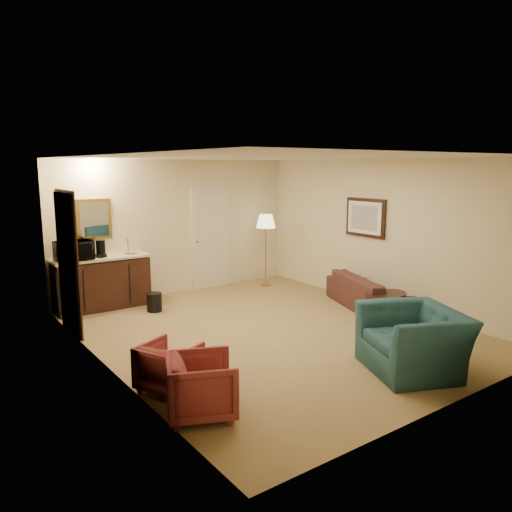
{
  "coord_description": "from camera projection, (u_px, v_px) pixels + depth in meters",
  "views": [
    {
      "loc": [
        -4.43,
        -5.77,
        2.47
      ],
      "look_at": [
        0.08,
        0.5,
        1.08
      ],
      "focal_mm": 35.0,
      "sensor_mm": 36.0,
      "label": 1
    }
  ],
  "objects": [
    {
      "name": "microwave",
      "position": [
        74.0,
        249.0,
        8.31
      ],
      "size": [
        0.6,
        0.35,
        0.4
      ],
      "primitive_type": "imported",
      "rotation": [
        0.0,
        0.0,
        0.05
      ],
      "color": "black",
      "rests_on": "wetbar_cabinet"
    },
    {
      "name": "room_walls",
      "position": [
        237.0,
        215.0,
        7.85
      ],
      "size": [
        5.02,
        6.01,
        2.61
      ],
      "color": "beige",
      "rests_on": "ground"
    },
    {
      "name": "sofa",
      "position": [
        370.0,
        287.0,
        8.72
      ],
      "size": [
        1.22,
        2.07,
        0.78
      ],
      "primitive_type": "imported",
      "rotation": [
        0.0,
        0.0,
        1.23
      ],
      "color": "black",
      "rests_on": "ground"
    },
    {
      "name": "ground",
      "position": [
        271.0,
        331.0,
        7.6
      ],
      "size": [
        6.0,
        6.0,
        0.0
      ],
      "primitive_type": "plane",
      "color": "olive",
      "rests_on": "ground"
    },
    {
      "name": "waste_bin",
      "position": [
        154.0,
        302.0,
        8.59
      ],
      "size": [
        0.31,
        0.31,
        0.32
      ],
      "primitive_type": "cylinder",
      "rotation": [
        0.0,
        0.0,
        -0.2
      ],
      "color": "black",
      "rests_on": "ground"
    },
    {
      "name": "coffee_maker",
      "position": [
        101.0,
        249.0,
        8.59
      ],
      "size": [
        0.17,
        0.17,
        0.3
      ],
      "primitive_type": "cylinder",
      "rotation": [
        0.0,
        0.0,
        0.09
      ],
      "color": "black",
      "rests_on": "wetbar_cabinet"
    },
    {
      "name": "teal_armchair",
      "position": [
        414.0,
        330.0,
        6.03
      ],
      "size": [
        1.18,
        1.39,
        1.04
      ],
      "primitive_type": "imported",
      "rotation": [
        0.0,
        0.0,
        -1.98
      ],
      "color": "#214452",
      "rests_on": "ground"
    },
    {
      "name": "floor_lamp",
      "position": [
        266.0,
        250.0,
        10.36
      ],
      "size": [
        0.47,
        0.47,
        1.5
      ],
      "primitive_type": "cube",
      "rotation": [
        0.0,
        0.0,
        -0.19
      ],
      "color": "#B98F3D",
      "rests_on": "ground"
    },
    {
      "name": "coffee_table",
      "position": [
        385.0,
        307.0,
        8.05
      ],
      "size": [
        0.86,
        0.64,
        0.46
      ],
      "primitive_type": "cube",
      "rotation": [
        0.0,
        0.0,
        0.14
      ],
      "color": "black",
      "rests_on": "ground"
    },
    {
      "name": "rose_chair_near",
      "position": [
        169.0,
        364.0,
        5.55
      ],
      "size": [
        0.74,
        0.76,
        0.6
      ],
      "primitive_type": "imported",
      "rotation": [
        0.0,
        0.0,
        2.0
      ],
      "color": "maroon",
      "rests_on": "ground"
    },
    {
      "name": "wetbar_cabinet",
      "position": [
        102.0,
        283.0,
        8.74
      ],
      "size": [
        1.64,
        0.58,
        0.92
      ],
      "primitive_type": "cube",
      "color": "#32190F",
      "rests_on": "ground"
    },
    {
      "name": "rose_chair_far",
      "position": [
        201.0,
        383.0,
        4.96
      ],
      "size": [
        0.84,
        0.86,
        0.68
      ],
      "primitive_type": "imported",
      "rotation": [
        0.0,
        0.0,
        1.15
      ],
      "color": "maroon",
      "rests_on": "ground"
    }
  ]
}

